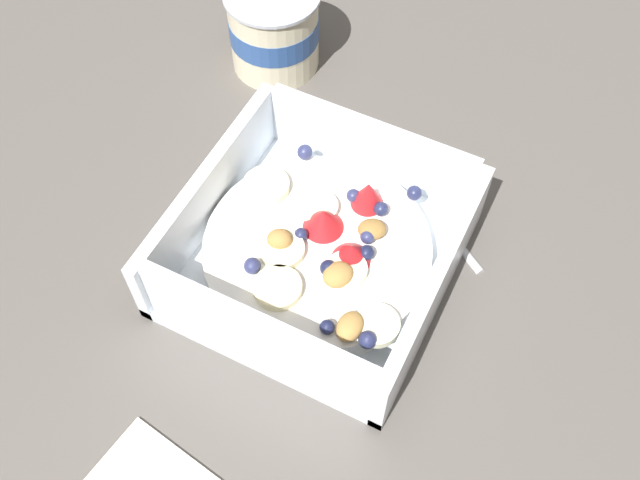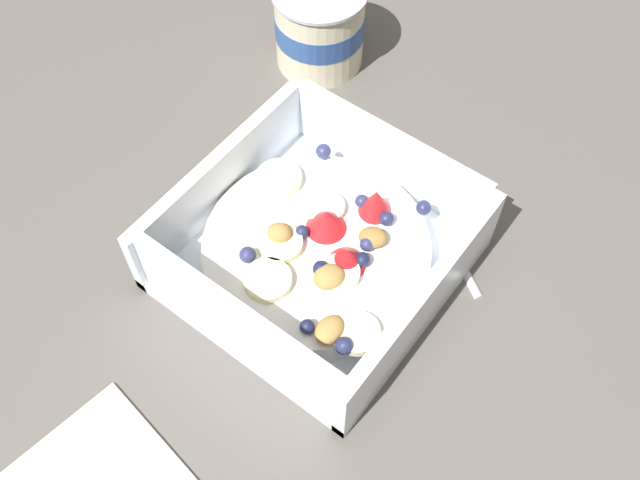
% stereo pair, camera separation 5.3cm
% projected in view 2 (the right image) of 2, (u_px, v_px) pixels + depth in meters
% --- Properties ---
extents(ground_plane, '(2.40, 2.40, 0.00)m').
position_uv_depth(ground_plane, '(303.00, 256.00, 0.56)').
color(ground_plane, '#56514C').
extents(fruit_bowl, '(0.19, 0.19, 0.07)m').
position_uv_depth(fruit_bowl, '(321.00, 247.00, 0.54)').
color(fruit_bowl, white).
rests_on(fruit_bowl, ground).
extents(spoon, '(0.11, 0.16, 0.01)m').
position_uv_depth(spoon, '(414.00, 173.00, 0.60)').
color(spoon, silver).
rests_on(spoon, ground).
extents(yogurt_cup, '(0.08, 0.08, 0.08)m').
position_uv_depth(yogurt_cup, '(320.00, 26.00, 0.65)').
color(yogurt_cup, beige).
rests_on(yogurt_cup, ground).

